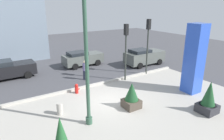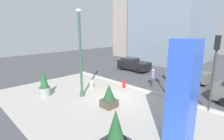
{
  "view_description": "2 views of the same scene",
  "coord_description": "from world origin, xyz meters",
  "px_view_note": "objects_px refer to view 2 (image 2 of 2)",
  "views": [
    {
      "loc": [
        -6.53,
        -10.37,
        6.32
      ],
      "look_at": [
        0.38,
        0.45,
        2.08
      ],
      "focal_mm": 32.0,
      "sensor_mm": 36.0,
      "label": 1
    },
    {
      "loc": [
        9.14,
        -9.48,
        5.5
      ],
      "look_at": [
        -0.6,
        0.13,
        2.27
      ],
      "focal_mm": 28.16,
      "sensor_mm": 36.0,
      "label": 2
    }
  ],
  "objects_px": {
    "car_intersection": "(187,74)",
    "pedestrian_crossing": "(153,77)",
    "art_pillar_blue": "(182,94)",
    "fire_hydrant": "(124,84)",
    "potted_plant_curbside": "(116,133)",
    "traffic_light_far_side": "(215,62)",
    "car_passing_lane": "(133,64)",
    "concrete_bollard": "(92,84)",
    "traffic_light_corner": "(174,60)",
    "potted_plant_mid_plaza": "(109,97)",
    "potted_plant_near_right": "(44,85)",
    "lamp_post": "(81,56)"
  },
  "relations": [
    {
      "from": "lamp_post",
      "to": "potted_plant_near_right",
      "type": "xyz_separation_m",
      "value": [
        -2.24,
        -2.17,
        -2.42
      ]
    },
    {
      "from": "car_intersection",
      "to": "potted_plant_mid_plaza",
      "type": "bearing_deg",
      "value": -97.1
    },
    {
      "from": "potted_plant_mid_plaza",
      "to": "pedestrian_crossing",
      "type": "bearing_deg",
      "value": 93.17
    },
    {
      "from": "art_pillar_blue",
      "to": "traffic_light_far_side",
      "type": "relative_size",
      "value": 1.0
    },
    {
      "from": "car_intersection",
      "to": "fire_hydrant",
      "type": "bearing_deg",
      "value": -118.13
    },
    {
      "from": "potted_plant_near_right",
      "to": "car_passing_lane",
      "type": "xyz_separation_m",
      "value": [
        -0.6,
        12.49,
        -0.13
      ]
    },
    {
      "from": "art_pillar_blue",
      "to": "potted_plant_mid_plaza",
      "type": "relative_size",
      "value": 3.0
    },
    {
      "from": "potted_plant_mid_plaza",
      "to": "potted_plant_near_right",
      "type": "height_order",
      "value": "potted_plant_near_right"
    },
    {
      "from": "traffic_light_far_side",
      "to": "fire_hydrant",
      "type": "bearing_deg",
      "value": -175.79
    },
    {
      "from": "car_passing_lane",
      "to": "traffic_light_far_side",
      "type": "bearing_deg",
      "value": -27.04
    },
    {
      "from": "car_intersection",
      "to": "concrete_bollard",
      "type": "bearing_deg",
      "value": -122.3
    },
    {
      "from": "potted_plant_near_right",
      "to": "car_intersection",
      "type": "distance_m",
      "value": 14.16
    },
    {
      "from": "potted_plant_curbside",
      "to": "fire_hydrant",
      "type": "relative_size",
      "value": 2.71
    },
    {
      "from": "lamp_post",
      "to": "pedestrian_crossing",
      "type": "distance_m",
      "value": 7.31
    },
    {
      "from": "concrete_bollard",
      "to": "traffic_light_far_side",
      "type": "height_order",
      "value": "traffic_light_far_side"
    },
    {
      "from": "lamp_post",
      "to": "potted_plant_curbside",
      "type": "height_order",
      "value": "lamp_post"
    },
    {
      "from": "car_intersection",
      "to": "potted_plant_near_right",
      "type": "bearing_deg",
      "value": -117.76
    },
    {
      "from": "potted_plant_mid_plaza",
      "to": "traffic_light_corner",
      "type": "distance_m",
      "value": 5.5
    },
    {
      "from": "potted_plant_curbside",
      "to": "fire_hydrant",
      "type": "xyz_separation_m",
      "value": [
        -5.62,
        6.88,
        -0.52
      ]
    },
    {
      "from": "concrete_bollard",
      "to": "pedestrian_crossing",
      "type": "height_order",
      "value": "pedestrian_crossing"
    },
    {
      "from": "car_passing_lane",
      "to": "potted_plant_mid_plaza",
      "type": "bearing_deg",
      "value": -59.72
    },
    {
      "from": "potted_plant_curbside",
      "to": "traffic_light_far_side",
      "type": "distance_m",
      "value": 8.01
    },
    {
      "from": "potted_plant_mid_plaza",
      "to": "fire_hydrant",
      "type": "relative_size",
      "value": 2.26
    },
    {
      "from": "potted_plant_mid_plaza",
      "to": "potted_plant_curbside",
      "type": "distance_m",
      "value": 4.61
    },
    {
      "from": "fire_hydrant",
      "to": "concrete_bollard",
      "type": "height_order",
      "value": "same"
    },
    {
      "from": "lamp_post",
      "to": "concrete_bollard",
      "type": "relative_size",
      "value": 9.27
    },
    {
      "from": "potted_plant_curbside",
      "to": "potted_plant_near_right",
      "type": "height_order",
      "value": "potted_plant_near_right"
    },
    {
      "from": "art_pillar_blue",
      "to": "lamp_post",
      "type": "bearing_deg",
      "value": 178.19
    },
    {
      "from": "art_pillar_blue",
      "to": "car_intersection",
      "type": "xyz_separation_m",
      "value": [
        -4.06,
        10.62,
        -1.73
      ]
    },
    {
      "from": "art_pillar_blue",
      "to": "fire_hydrant",
      "type": "distance_m",
      "value": 8.86
    },
    {
      "from": "concrete_bollard",
      "to": "art_pillar_blue",
      "type": "bearing_deg",
      "value": -12.49
    },
    {
      "from": "concrete_bollard",
      "to": "car_passing_lane",
      "type": "distance_m",
      "value": 8.69
    },
    {
      "from": "art_pillar_blue",
      "to": "car_intersection",
      "type": "bearing_deg",
      "value": 110.92
    },
    {
      "from": "art_pillar_blue",
      "to": "concrete_bollard",
      "type": "height_order",
      "value": "art_pillar_blue"
    },
    {
      "from": "potted_plant_curbside",
      "to": "traffic_light_corner",
      "type": "relative_size",
      "value": 0.42
    },
    {
      "from": "art_pillar_blue",
      "to": "fire_hydrant",
      "type": "xyz_separation_m",
      "value": [
        -7.41,
        4.35,
        -2.18
      ]
    },
    {
      "from": "concrete_bollard",
      "to": "traffic_light_far_side",
      "type": "bearing_deg",
      "value": 16.66
    },
    {
      "from": "traffic_light_corner",
      "to": "car_passing_lane",
      "type": "distance_m",
      "value": 10.65
    },
    {
      "from": "traffic_light_far_side",
      "to": "car_passing_lane",
      "type": "distance_m",
      "value": 12.78
    },
    {
      "from": "car_intersection",
      "to": "pedestrian_crossing",
      "type": "bearing_deg",
      "value": -111.8
    },
    {
      "from": "potted_plant_near_right",
      "to": "car_passing_lane",
      "type": "relative_size",
      "value": 0.52
    },
    {
      "from": "potted_plant_near_right",
      "to": "traffic_light_far_side",
      "type": "bearing_deg",
      "value": 32.79
    },
    {
      "from": "car_intersection",
      "to": "pedestrian_crossing",
      "type": "relative_size",
      "value": 2.48
    },
    {
      "from": "car_passing_lane",
      "to": "concrete_bollard",
      "type": "bearing_deg",
      "value": -78.0
    },
    {
      "from": "art_pillar_blue",
      "to": "car_passing_lane",
      "type": "xyz_separation_m",
      "value": [
        -11.25,
        10.58,
        -1.7
      ]
    },
    {
      "from": "potted_plant_curbside",
      "to": "traffic_light_corner",
      "type": "distance_m",
      "value": 7.59
    },
    {
      "from": "potted_plant_curbside",
      "to": "lamp_post",
      "type": "bearing_deg",
      "value": 157.17
    },
    {
      "from": "potted_plant_mid_plaza",
      "to": "fire_hydrant",
      "type": "height_order",
      "value": "potted_plant_mid_plaza"
    },
    {
      "from": "potted_plant_near_right",
      "to": "pedestrian_crossing",
      "type": "xyz_separation_m",
      "value": [
        4.98,
        8.5,
        -0.0
      ]
    },
    {
      "from": "concrete_bollard",
      "to": "car_intersection",
      "type": "distance_m",
      "value": 10.1
    }
  ]
}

